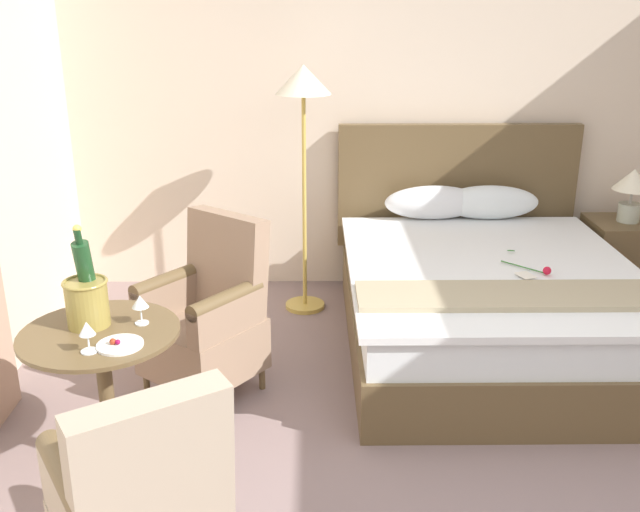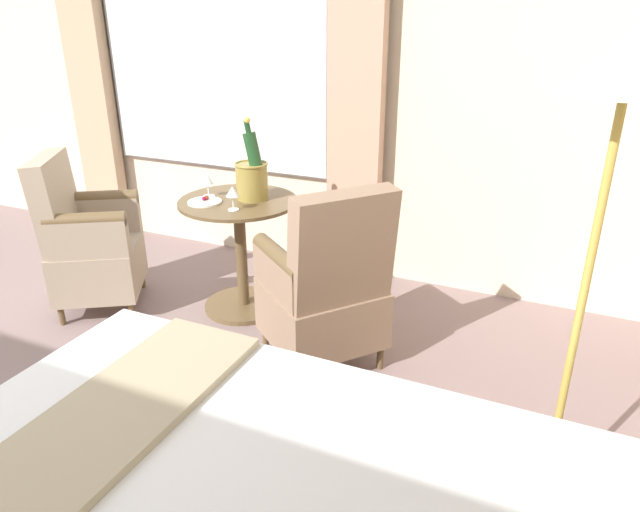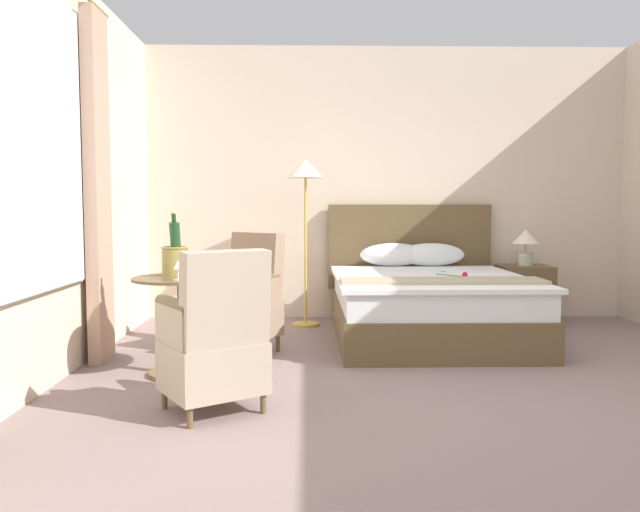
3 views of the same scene
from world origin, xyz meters
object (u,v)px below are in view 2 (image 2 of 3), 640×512
Objects in this scene: snack_plate at (205,202)px; side_table_round at (241,249)px; champagne_bucket at (252,175)px; armchair_by_window at (326,290)px; wine_glass_near_bucket at (208,181)px; armchair_facing_bed at (89,243)px; wine_glass_near_edge at (233,193)px; floor_lamp_brass at (619,120)px.

side_table_round is at bearing 131.22° from snack_plate.
champagne_bucket reaches higher than side_table_round.
snack_plate is 0.20× the size of armchair_by_window.
champagne_bucket is at bearing 105.92° from wine_glass_near_bucket.
side_table_round is 0.82m from armchair_by_window.
snack_plate is at bearing 23.74° from wine_glass_near_bucket.
snack_plate is (0.13, -0.15, 0.32)m from side_table_round.
armchair_by_window is 1.03× the size of armchair_facing_bed.
wine_glass_near_bucket is at bearing -156.26° from snack_plate.
snack_plate is at bearing 108.15° from armchair_facing_bed.
armchair_facing_bed is (0.19, -0.95, -0.39)m from wine_glass_near_edge.
wine_glass_near_bucket is 0.14× the size of armchair_by_window.
side_table_round is (-0.89, -1.87, -1.05)m from floor_lamp_brass.
wine_glass_near_bucket is at bearing -112.97° from floor_lamp_brass.
side_table_round is 5.21× the size of wine_glass_near_bucket.
wine_glass_near_edge is 0.78m from armchair_by_window.
champagne_bucket is at bearing -122.69° from armchair_by_window.
snack_plate is at bearing -101.04° from wine_glass_near_edge.
snack_plate is at bearing -105.10° from armchair_by_window.
armchair_by_window reaches higher than wine_glass_near_bucket.
armchair_facing_bed is (0.00, -1.60, -0.01)m from armchair_by_window.
armchair_facing_bed reaches higher than side_table_round.
champagne_bucket is at bearing 131.35° from snack_plate.
wine_glass_near_bucket is at bearing -85.68° from side_table_round.
floor_lamp_brass reaches higher than wine_glass_near_bucket.
armchair_facing_bed is (0.35, -0.67, -0.38)m from wine_glass_near_bucket.
floor_lamp_brass is 2.03m from wine_glass_near_edge.
armchair_by_window reaches higher than side_table_round.
floor_lamp_brass is 1.61m from armchair_by_window.
snack_plate is (-0.76, -2.02, -0.73)m from floor_lamp_brass.
floor_lamp_brass reaches higher than wine_glass_near_edge.
wine_glass_near_edge is at bearing -111.85° from floor_lamp_brass.
armchair_by_window reaches higher than armchair_facing_bed.
wine_glass_near_bucket is 0.14× the size of armchair_facing_bed.
wine_glass_near_edge is (-0.72, -1.79, -0.63)m from floor_lamp_brass.
side_table_round is 0.45m from wine_glass_near_bucket.
armchair_facing_bed is (0.24, -0.72, -0.29)m from snack_plate.
armchair_by_window reaches higher than snack_plate.
champagne_bucket is (-0.95, -1.80, -0.59)m from floor_lamp_brass.
floor_lamp_brass is at bearing 79.12° from armchair_facing_bed.
armchair_facing_bed reaches higher than wine_glass_near_edge.
snack_plate is at bearing -48.65° from champagne_bucket.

